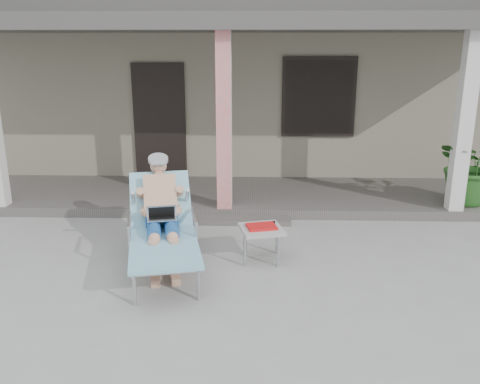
{
  "coord_description": "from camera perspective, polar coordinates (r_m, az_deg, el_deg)",
  "views": [
    {
      "loc": [
        0.46,
        -5.31,
        2.59
      ],
      "look_at": [
        0.28,
        0.6,
        0.85
      ],
      "focal_mm": 38.0,
      "sensor_mm": 36.0,
      "label": 1
    }
  ],
  "objects": [
    {
      "name": "ground",
      "position": [
        5.92,
        -2.96,
        -9.55
      ],
      "size": [
        60.0,
        60.0,
        0.0
      ],
      "primitive_type": "plane",
      "color": "#9E9E99",
      "rests_on": "ground"
    },
    {
      "name": "house",
      "position": [
        11.85,
        -0.51,
        11.94
      ],
      "size": [
        10.4,
        5.4,
        3.3
      ],
      "color": "gray",
      "rests_on": "ground"
    },
    {
      "name": "porch_step",
      "position": [
        7.61,
        -1.85,
        -3.19
      ],
      "size": [
        2.0,
        0.3,
        0.07
      ],
      "primitive_type": "cube",
      "color": "#605B56",
      "rests_on": "ground"
    },
    {
      "name": "lounger",
      "position": [
        6.04,
        -8.85,
        -0.98
      ],
      "size": [
        1.14,
        2.08,
        1.31
      ],
      "rotation": [
        0.0,
        0.0,
        0.21
      ],
      "color": "#B7B7BC",
      "rests_on": "ground"
    },
    {
      "name": "porch_overhang",
      "position": [
        8.27,
        -1.54,
        17.78
      ],
      "size": [
        10.0,
        2.3,
        2.85
      ],
      "color": "silver",
      "rests_on": "porch_deck"
    },
    {
      "name": "side_table",
      "position": [
        6.24,
        2.43,
        -4.37
      ],
      "size": [
        0.61,
        0.61,
        0.45
      ],
      "rotation": [
        0.0,
        0.0,
        0.24
      ],
      "color": "#ADAEA9",
      "rests_on": "ground"
    },
    {
      "name": "potted_palm",
      "position": [
        8.71,
        24.61,
        2.9
      ],
      "size": [
        1.28,
        1.16,
        1.26
      ],
      "primitive_type": "imported",
      "rotation": [
        0.0,
        0.0,
        0.17
      ],
      "color": "#26591E",
      "rests_on": "porch_deck"
    },
    {
      "name": "porch_deck",
      "position": [
        8.69,
        -1.39,
        -0.41
      ],
      "size": [
        10.0,
        2.0,
        0.15
      ],
      "primitive_type": "cube",
      "color": "#605B56",
      "rests_on": "ground"
    }
  ]
}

